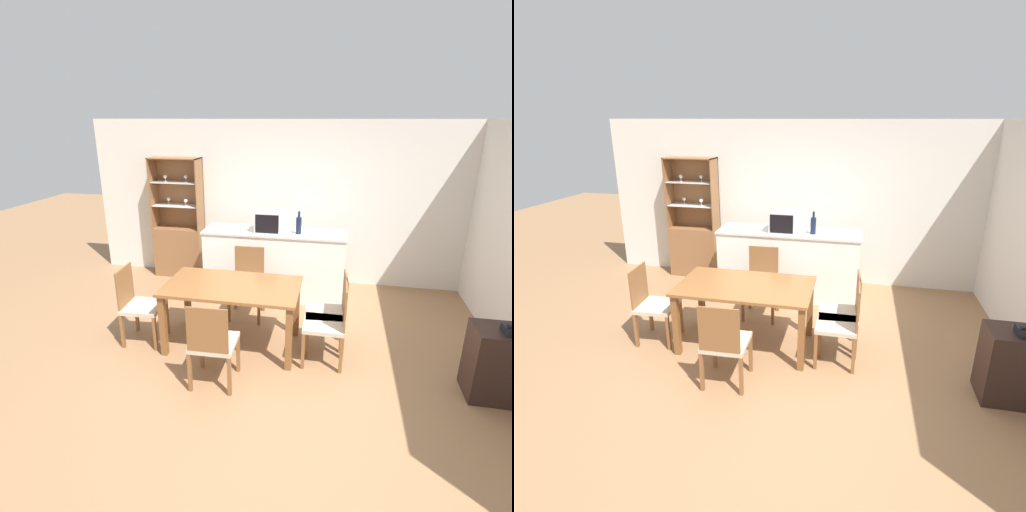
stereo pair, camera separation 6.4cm
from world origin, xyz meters
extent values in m
plane|color=#936B47|center=(0.00, 0.00, 0.00)|extent=(18.00, 18.00, 0.00)
cube|color=silver|center=(0.00, 2.63, 1.27)|extent=(6.80, 0.06, 2.55)
cube|color=white|center=(-0.25, 1.92, 0.49)|extent=(2.05, 0.57, 0.97)
cube|color=beige|center=(-0.25, 1.92, 0.99)|extent=(2.08, 0.60, 0.03)
cube|color=brown|center=(-1.95, 2.43, 0.41)|extent=(0.81, 0.35, 0.83)
cube|color=brown|center=(-1.95, 2.59, 1.40)|extent=(0.81, 0.02, 1.15)
cube|color=brown|center=(-2.34, 2.43, 1.40)|extent=(0.02, 0.35, 1.15)
cube|color=brown|center=(-1.55, 2.43, 1.40)|extent=(0.02, 0.35, 1.15)
cube|color=brown|center=(-1.95, 2.43, 1.96)|extent=(0.81, 0.35, 0.02)
cube|color=white|center=(-1.95, 2.43, 1.20)|extent=(0.76, 0.30, 0.01)
cube|color=white|center=(-1.95, 2.43, 1.58)|extent=(0.76, 0.30, 0.01)
cylinder|color=white|center=(-2.11, 2.47, 1.21)|extent=(0.04, 0.04, 0.01)
cylinder|color=white|center=(-2.11, 2.47, 1.24)|extent=(0.01, 0.01, 0.06)
sphere|color=white|center=(-2.11, 2.47, 1.29)|extent=(0.06, 0.06, 0.06)
cylinder|color=white|center=(-2.11, 2.40, 1.59)|extent=(0.04, 0.04, 0.01)
cylinder|color=white|center=(-2.11, 2.40, 1.62)|extent=(0.01, 0.01, 0.06)
sphere|color=white|center=(-2.11, 2.40, 1.67)|extent=(0.06, 0.06, 0.06)
cylinder|color=white|center=(-1.78, 2.39, 1.21)|extent=(0.04, 0.04, 0.01)
cylinder|color=white|center=(-1.78, 2.39, 1.24)|extent=(0.01, 0.01, 0.06)
sphere|color=white|center=(-1.78, 2.39, 1.29)|extent=(0.06, 0.06, 0.06)
cylinder|color=white|center=(-1.78, 2.45, 1.59)|extent=(0.04, 0.04, 0.01)
cylinder|color=white|center=(-1.78, 2.45, 1.62)|extent=(0.01, 0.01, 0.06)
sphere|color=white|center=(-1.78, 2.45, 1.67)|extent=(0.06, 0.06, 0.06)
cube|color=brown|center=(-0.49, 0.41, 0.75)|extent=(1.53, 0.87, 0.03)
cube|color=brown|center=(-1.19, 0.03, 0.37)|extent=(0.07, 0.07, 0.73)
cube|color=brown|center=(0.22, 0.03, 0.37)|extent=(0.07, 0.07, 0.73)
cube|color=brown|center=(-1.19, 0.78, 0.37)|extent=(0.07, 0.07, 0.73)
cube|color=brown|center=(0.22, 0.78, 0.37)|extent=(0.07, 0.07, 0.73)
cube|color=#C1B299|center=(-1.54, 0.27, 0.45)|extent=(0.46, 0.46, 0.05)
cube|color=brown|center=(-1.75, 0.26, 0.70)|extent=(0.04, 0.40, 0.46)
cube|color=brown|center=(-1.36, 0.48, 0.21)|extent=(0.04, 0.04, 0.42)
cube|color=brown|center=(-1.33, 0.09, 0.21)|extent=(0.04, 0.04, 0.42)
cube|color=brown|center=(-1.75, 0.46, 0.21)|extent=(0.04, 0.04, 0.42)
cube|color=brown|center=(-1.73, 0.06, 0.21)|extent=(0.04, 0.04, 0.42)
cube|color=#C1B299|center=(-0.49, 1.13, 0.45)|extent=(0.45, 0.45, 0.05)
cube|color=brown|center=(-0.49, 1.34, 0.70)|extent=(0.40, 0.03, 0.46)
cube|color=brown|center=(-0.28, 0.94, 0.21)|extent=(0.04, 0.04, 0.42)
cube|color=brown|center=(-0.68, 0.92, 0.21)|extent=(0.04, 0.04, 0.42)
cube|color=brown|center=(-0.30, 1.33, 0.21)|extent=(0.04, 0.04, 0.42)
cube|color=brown|center=(-0.69, 1.32, 0.21)|extent=(0.04, 0.04, 0.42)
cube|color=#C1B299|center=(0.57, 0.27, 0.45)|extent=(0.44, 0.44, 0.05)
cube|color=brown|center=(0.78, 0.27, 0.70)|extent=(0.02, 0.40, 0.46)
cube|color=brown|center=(0.37, 0.08, 0.21)|extent=(0.04, 0.04, 0.42)
cube|color=brown|center=(0.37, 0.47, 0.21)|extent=(0.04, 0.04, 0.42)
cube|color=brown|center=(0.77, 0.08, 0.21)|extent=(0.04, 0.04, 0.42)
cube|color=brown|center=(0.77, 0.47, 0.21)|extent=(0.04, 0.04, 0.42)
cube|color=#C1B299|center=(-0.49, -0.32, 0.45)|extent=(0.45, 0.45, 0.05)
cube|color=brown|center=(-0.48, -0.53, 0.70)|extent=(0.40, 0.03, 0.46)
cube|color=brown|center=(-0.69, -0.13, 0.21)|extent=(0.04, 0.04, 0.42)
cube|color=brown|center=(-0.30, -0.11, 0.21)|extent=(0.04, 0.04, 0.42)
cube|color=brown|center=(-0.68, -0.52, 0.21)|extent=(0.04, 0.04, 0.42)
cube|color=brown|center=(-0.28, -0.51, 0.21)|extent=(0.04, 0.04, 0.42)
cube|color=#C1B299|center=(0.57, 0.54, 0.45)|extent=(0.47, 0.47, 0.05)
cube|color=brown|center=(0.78, 0.55, 0.70)|extent=(0.05, 0.40, 0.46)
cube|color=brown|center=(0.38, 0.32, 0.21)|extent=(0.04, 0.04, 0.42)
cube|color=brown|center=(0.35, 0.72, 0.21)|extent=(0.04, 0.04, 0.42)
cube|color=brown|center=(0.78, 0.35, 0.21)|extent=(0.04, 0.04, 0.42)
cube|color=brown|center=(0.75, 0.75, 0.21)|extent=(0.04, 0.04, 0.42)
cube|color=silver|center=(-0.25, 1.88, 1.16)|extent=(0.52, 0.34, 0.30)
cube|color=black|center=(-0.32, 1.71, 1.16)|extent=(0.33, 0.01, 0.26)
cylinder|color=#141E38|center=(0.11, 1.84, 1.12)|extent=(0.08, 0.08, 0.24)
cylinder|color=#141E38|center=(0.11, 1.84, 1.28)|extent=(0.03, 0.03, 0.09)
cube|color=black|center=(2.25, 0.00, 0.36)|extent=(0.59, 0.40, 0.72)
cube|color=#32211C|center=(2.25, 0.00, 0.40)|extent=(0.55, 0.36, 0.02)
camera|label=1|loc=(0.63, -3.63, 2.56)|focal=28.00mm
camera|label=2|loc=(0.69, -3.62, 2.56)|focal=28.00mm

